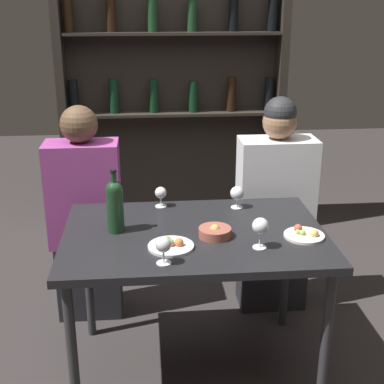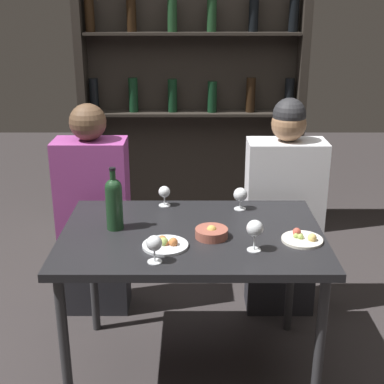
{
  "view_description": "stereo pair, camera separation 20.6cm",
  "coord_description": "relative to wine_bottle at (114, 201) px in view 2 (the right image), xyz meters",
  "views": [
    {
      "loc": [
        -0.21,
        -2.21,
        1.75
      ],
      "look_at": [
        0.0,
        0.12,
        0.9
      ],
      "focal_mm": 50.0,
      "sensor_mm": 36.0,
      "label": 1
    },
    {
      "loc": [
        0.0,
        -2.22,
        1.75
      ],
      "look_at": [
        0.0,
        0.12,
        0.9
      ],
      "focal_mm": 50.0,
      "sensor_mm": 36.0,
      "label": 2
    }
  ],
  "objects": [
    {
      "name": "ground_plane",
      "position": [
        0.35,
        -0.04,
        -0.88
      ],
      "size": [
        10.0,
        10.0,
        0.0
      ],
      "primitive_type": "plane",
      "color": "#332D2D"
    },
    {
      "name": "dining_table",
      "position": [
        0.35,
        -0.04,
        -0.2
      ],
      "size": [
        1.19,
        0.8,
        0.75
      ],
      "color": "black",
      "rests_on": "ground_plane"
    },
    {
      "name": "wine_rack_wall",
      "position": [
        0.35,
        1.7,
        0.34
      ],
      "size": [
        1.65,
        0.21,
        2.35
      ],
      "color": "#28231E",
      "rests_on": "ground_plane"
    },
    {
      "name": "wine_bottle",
      "position": [
        0.0,
        0.0,
        0.0
      ],
      "size": [
        0.08,
        0.08,
        0.29
      ],
      "color": "#19381E",
      "rests_on": "dining_table"
    },
    {
      "name": "wine_glass_0",
      "position": [
        0.6,
        0.24,
        -0.06
      ],
      "size": [
        0.07,
        0.07,
        0.11
      ],
      "color": "silver",
      "rests_on": "dining_table"
    },
    {
      "name": "wine_glass_1",
      "position": [
        0.2,
        -0.34,
        -0.05
      ],
      "size": [
        0.06,
        0.06,
        0.12
      ],
      "color": "silver",
      "rests_on": "dining_table"
    },
    {
      "name": "wine_glass_2",
      "position": [
        0.21,
        0.29,
        -0.06
      ],
      "size": [
        0.06,
        0.06,
        0.11
      ],
      "color": "silver",
      "rests_on": "dining_table"
    },
    {
      "name": "wine_glass_3",
      "position": [
        0.62,
        -0.23,
        -0.04
      ],
      "size": [
        0.07,
        0.07,
        0.14
      ],
      "color": "silver",
      "rests_on": "dining_table"
    },
    {
      "name": "food_plate_0",
      "position": [
        0.84,
        -0.13,
        -0.12
      ],
      "size": [
        0.18,
        0.18,
        0.04
      ],
      "color": "silver",
      "rests_on": "dining_table"
    },
    {
      "name": "food_plate_1",
      "position": [
        0.24,
        -0.19,
        -0.12
      ],
      "size": [
        0.2,
        0.2,
        0.04
      ],
      "color": "silver",
      "rests_on": "dining_table"
    },
    {
      "name": "snack_bowl",
      "position": [
        0.44,
        -0.1,
        -0.11
      ],
      "size": [
        0.15,
        0.15,
        0.06
      ],
      "color": "#995142",
      "rests_on": "dining_table"
    },
    {
      "name": "seated_person_left",
      "position": [
        -0.2,
        0.53,
        -0.3
      ],
      "size": [
        0.4,
        0.22,
        1.23
      ],
      "color": "#26262B",
      "rests_on": "ground_plane"
    },
    {
      "name": "seated_person_right",
      "position": [
        0.87,
        0.53,
        -0.28
      ],
      "size": [
        0.43,
        0.22,
        1.26
      ],
      "color": "#26262B",
      "rests_on": "ground_plane"
    }
  ]
}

